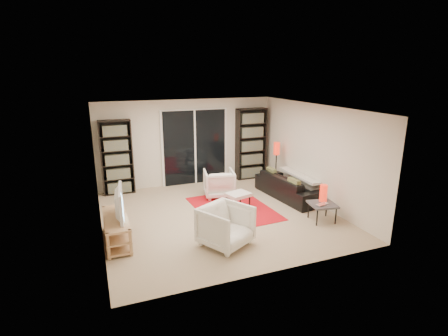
{
  "coord_description": "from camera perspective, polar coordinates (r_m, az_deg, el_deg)",
  "views": [
    {
      "loc": [
        -2.53,
        -6.88,
        3.15
      ],
      "look_at": [
        0.25,
        0.3,
        1.0
      ],
      "focal_mm": 28.0,
      "sensor_mm": 36.0,
      "label": 1
    }
  ],
  "objects": [
    {
      "name": "bookshelf_left",
      "position": [
        9.49,
        -17.08,
        1.65
      ],
      "size": [
        0.8,
        0.3,
        1.95
      ],
      "color": "black",
      "rests_on": "ground"
    },
    {
      "name": "tv",
      "position": [
        6.81,
        -17.32,
        -5.51
      ],
      "size": [
        0.22,
        0.98,
        0.56
      ],
      "primitive_type": "imported",
      "rotation": [
        0.0,
        0.0,
        1.47
      ],
      "color": "black",
      "rests_on": "tv_stand"
    },
    {
      "name": "bookshelf_right",
      "position": [
        10.44,
        4.43,
        3.95
      ],
      "size": [
        0.9,
        0.3,
        2.1
      ],
      "color": "black",
      "rests_on": "ground"
    },
    {
      "name": "armchair_back",
      "position": [
        9.01,
        -0.82,
        -2.51
      ],
      "size": [
        0.89,
        0.91,
        0.7
      ],
      "primitive_type": "imported",
      "rotation": [
        0.0,
        0.0,
        2.93
      ],
      "color": "white",
      "rests_on": "floor"
    },
    {
      "name": "wall_back",
      "position": [
        9.91,
        -5.97,
        4.17
      ],
      "size": [
        5.0,
        0.02,
        2.4
      ],
      "primitive_type": "cube",
      "color": "beige",
      "rests_on": "ground"
    },
    {
      "name": "ceiling",
      "position": [
        7.37,
        -0.98,
        9.75
      ],
      "size": [
        5.0,
        5.0,
        0.02
      ],
      "primitive_type": "cube",
      "color": "white",
      "rests_on": "wall_back"
    },
    {
      "name": "table_lamp",
      "position": [
        7.92,
        15.92,
        -3.95
      ],
      "size": [
        0.16,
        0.16,
        0.37
      ],
      "primitive_type": "cylinder",
      "color": "red",
      "rests_on": "side_table"
    },
    {
      "name": "wall_left",
      "position": [
        7.15,
        -20.08,
        -1.2
      ],
      "size": [
        0.02,
        5.0,
        2.4
      ],
      "primitive_type": "cube",
      "color": "beige",
      "rests_on": "ground"
    },
    {
      "name": "floor",
      "position": [
        7.98,
        -0.9,
        -7.65
      ],
      "size": [
        5.0,
        5.0,
        0.0
      ],
      "primitive_type": "plane",
      "color": "tan",
      "rests_on": "ground"
    },
    {
      "name": "armchair_front",
      "position": [
        6.54,
        0.28,
        -9.46
      ],
      "size": [
        1.12,
        1.13,
        0.77
      ],
      "primitive_type": "imported",
      "rotation": [
        0.0,
        0.0,
        0.51
      ],
      "color": "white",
      "rests_on": "floor"
    },
    {
      "name": "rug",
      "position": [
        8.33,
        1.47,
        -6.6
      ],
      "size": [
        1.75,
        2.3,
        0.01
      ],
      "primitive_type": "cube",
      "rotation": [
        0.0,
        0.0,
        0.05
      ],
      "color": "red",
      "rests_on": "floor"
    },
    {
      "name": "floor_lamp",
      "position": [
        9.78,
        8.57,
        2.36
      ],
      "size": [
        0.19,
        0.19,
        1.25
      ],
      "color": "black",
      "rests_on": "floor"
    },
    {
      "name": "tv_stand",
      "position": [
        7.01,
        -17.14,
        -9.48
      ],
      "size": [
        0.43,
        1.35,
        0.5
      ],
      "color": "#E1B27E",
      "rests_on": "floor"
    },
    {
      "name": "ottoman",
      "position": [
        8.18,
        2.36,
        -4.48
      ],
      "size": [
        0.61,
        0.54,
        0.4
      ],
      "color": "white",
      "rests_on": "floor"
    },
    {
      "name": "sliding_door",
      "position": [
        9.96,
        -4.78,
        3.38
      ],
      "size": [
        1.92,
        0.08,
        2.16
      ],
      "color": "white",
      "rests_on": "ground"
    },
    {
      "name": "laptop",
      "position": [
        7.72,
        15.99,
        -5.82
      ],
      "size": [
        0.34,
        0.27,
        0.02
      ],
      "primitive_type": "imported",
      "rotation": [
        0.0,
        0.0,
        0.26
      ],
      "color": "silver",
      "rests_on": "side_table"
    },
    {
      "name": "side_table",
      "position": [
        7.84,
        15.78,
        -5.87
      ],
      "size": [
        0.62,
        0.62,
        0.4
      ],
      "color": "#48484D",
      "rests_on": "floor"
    },
    {
      "name": "sofa",
      "position": [
        9.1,
        10.58,
        -2.95
      ],
      "size": [
        1.0,
        2.1,
        0.59
      ],
      "primitive_type": "imported",
      "rotation": [
        0.0,
        0.0,
        1.68
      ],
      "color": "black",
      "rests_on": "floor"
    },
    {
      "name": "wall_front",
      "position": [
        5.43,
        8.29,
        -5.66
      ],
      "size": [
        5.0,
        0.02,
        2.4
      ],
      "primitive_type": "cube",
      "color": "beige",
      "rests_on": "ground"
    },
    {
      "name": "wall_right",
      "position": [
        8.75,
        14.62,
        2.2
      ],
      "size": [
        0.02,
        5.0,
        2.4
      ],
      "primitive_type": "cube",
      "color": "beige",
      "rests_on": "ground"
    }
  ]
}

